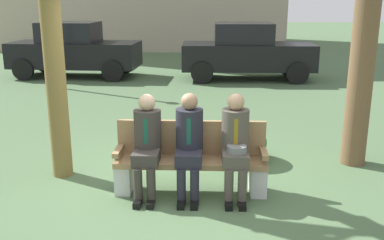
{
  "coord_description": "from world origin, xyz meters",
  "views": [
    {
      "loc": [
        0.53,
        -5.43,
        2.43
      ],
      "look_at": [
        0.29,
        0.26,
        0.85
      ],
      "focal_mm": 41.8,
      "sensor_mm": 36.0,
      "label": 1
    }
  ],
  "objects_px": {
    "seated_man_middle": "(189,140)",
    "parked_car_near": "(74,50)",
    "shrub_near_bench": "(237,142)",
    "park_bench": "(191,159)",
    "street_lamp": "(41,2)",
    "seated_man_left": "(147,140)",
    "seated_man_right": "(235,141)",
    "parked_car_far": "(247,52)"
  },
  "relations": [
    {
      "from": "shrub_near_bench",
      "to": "street_lamp",
      "type": "bearing_deg",
      "value": 131.56
    },
    {
      "from": "parked_car_near",
      "to": "street_lamp",
      "type": "bearing_deg",
      "value": -100.17
    },
    {
      "from": "seated_man_middle",
      "to": "shrub_near_bench",
      "type": "xyz_separation_m",
      "value": [
        0.66,
        1.28,
        -0.44
      ]
    },
    {
      "from": "parked_car_far",
      "to": "parked_car_near",
      "type": "bearing_deg",
      "value": 177.52
    },
    {
      "from": "seated_man_left",
      "to": "seated_man_middle",
      "type": "relative_size",
      "value": 0.99
    },
    {
      "from": "seated_man_left",
      "to": "shrub_near_bench",
      "type": "relative_size",
      "value": 1.39
    },
    {
      "from": "seated_man_left",
      "to": "street_lamp",
      "type": "relative_size",
      "value": 0.34
    },
    {
      "from": "park_bench",
      "to": "seated_man_middle",
      "type": "xyz_separation_m",
      "value": [
        -0.02,
        -0.13,
        0.3
      ]
    },
    {
      "from": "seated_man_right",
      "to": "seated_man_middle",
      "type": "bearing_deg",
      "value": 179.42
    },
    {
      "from": "shrub_near_bench",
      "to": "street_lamp",
      "type": "distance_m",
      "value": 7.71
    },
    {
      "from": "seated_man_left",
      "to": "shrub_near_bench",
      "type": "distance_m",
      "value": 1.8
    },
    {
      "from": "seated_man_middle",
      "to": "seated_man_left",
      "type": "bearing_deg",
      "value": -179.8
    },
    {
      "from": "seated_man_left",
      "to": "seated_man_right",
      "type": "bearing_deg",
      "value": -0.21
    },
    {
      "from": "seated_man_middle",
      "to": "parked_car_near",
      "type": "xyz_separation_m",
      "value": [
        -3.98,
        8.5,
        0.11
      ]
    },
    {
      "from": "park_bench",
      "to": "seated_man_right",
      "type": "xyz_separation_m",
      "value": [
        0.55,
        -0.13,
        0.3
      ]
    },
    {
      "from": "seated_man_left",
      "to": "seated_man_middle",
      "type": "height_order",
      "value": "seated_man_middle"
    },
    {
      "from": "park_bench",
      "to": "parked_car_far",
      "type": "relative_size",
      "value": 0.49
    },
    {
      "from": "seated_man_right",
      "to": "parked_car_far",
      "type": "height_order",
      "value": "parked_car_far"
    },
    {
      "from": "seated_man_left",
      "to": "parked_car_near",
      "type": "relative_size",
      "value": 0.32
    },
    {
      "from": "parked_car_near",
      "to": "parked_car_far",
      "type": "distance_m",
      "value": 5.31
    },
    {
      "from": "park_bench",
      "to": "seated_man_middle",
      "type": "bearing_deg",
      "value": -97.25
    },
    {
      "from": "park_bench",
      "to": "shrub_near_bench",
      "type": "distance_m",
      "value": 1.33
    },
    {
      "from": "parked_car_near",
      "to": "seated_man_middle",
      "type": "bearing_deg",
      "value": -64.89
    },
    {
      "from": "parked_car_near",
      "to": "street_lamp",
      "type": "xyz_separation_m",
      "value": [
        -0.3,
        -1.65,
        1.46
      ]
    },
    {
      "from": "seated_man_middle",
      "to": "shrub_near_bench",
      "type": "height_order",
      "value": "seated_man_middle"
    },
    {
      "from": "parked_car_near",
      "to": "street_lamp",
      "type": "relative_size",
      "value": 1.05
    },
    {
      "from": "seated_man_middle",
      "to": "shrub_near_bench",
      "type": "relative_size",
      "value": 1.41
    },
    {
      "from": "shrub_near_bench",
      "to": "parked_car_near",
      "type": "distance_m",
      "value": 8.6
    },
    {
      "from": "seated_man_right",
      "to": "shrub_near_bench",
      "type": "bearing_deg",
      "value": 85.87
    },
    {
      "from": "seated_man_middle",
      "to": "seated_man_right",
      "type": "distance_m",
      "value": 0.57
    },
    {
      "from": "seated_man_left",
      "to": "seated_man_middle",
      "type": "bearing_deg",
      "value": 0.2
    },
    {
      "from": "seated_man_middle",
      "to": "parked_car_far",
      "type": "relative_size",
      "value": 0.33
    },
    {
      "from": "seated_man_right",
      "to": "parked_car_far",
      "type": "xyz_separation_m",
      "value": [
        0.75,
        8.28,
        0.12
      ]
    },
    {
      "from": "parked_car_far",
      "to": "street_lamp",
      "type": "xyz_separation_m",
      "value": [
        -5.6,
        -1.42,
        1.46
      ]
    },
    {
      "from": "seated_man_middle",
      "to": "seated_man_right",
      "type": "xyz_separation_m",
      "value": [
        0.57,
        -0.01,
        -0.0
      ]
    },
    {
      "from": "park_bench",
      "to": "shrub_near_bench",
      "type": "xyz_separation_m",
      "value": [
        0.65,
        1.16,
        -0.13
      ]
    },
    {
      "from": "shrub_near_bench",
      "to": "park_bench",
      "type": "bearing_deg",
      "value": -119.16
    },
    {
      "from": "seated_man_left",
      "to": "parked_car_near",
      "type": "xyz_separation_m",
      "value": [
        -3.46,
        8.5,
        0.12
      ]
    },
    {
      "from": "street_lamp",
      "to": "parked_car_near",
      "type": "bearing_deg",
      "value": 79.83
    },
    {
      "from": "parked_car_far",
      "to": "seated_man_left",
      "type": "bearing_deg",
      "value": -102.56
    },
    {
      "from": "shrub_near_bench",
      "to": "parked_car_near",
      "type": "relative_size",
      "value": 0.23
    },
    {
      "from": "parked_car_far",
      "to": "shrub_near_bench",
      "type": "bearing_deg",
      "value": -95.39
    }
  ]
}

